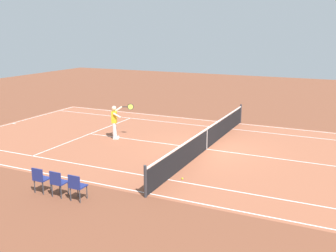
# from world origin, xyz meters

# --- Properties ---
(ground_plane) EXTENTS (60.00, 60.00, 0.00)m
(ground_plane) POSITION_xyz_m (0.00, 0.00, 0.00)
(ground_plane) COLOR brown
(court_slab) EXTENTS (24.20, 11.40, 0.00)m
(court_slab) POSITION_xyz_m (0.00, 0.00, 0.00)
(court_slab) COLOR #935138
(court_slab) RESTS_ON ground_plane
(court_line_markings) EXTENTS (23.85, 11.05, 0.01)m
(court_line_markings) POSITION_xyz_m (0.00, 0.00, 0.00)
(court_line_markings) COLOR white
(court_line_markings) RESTS_ON ground_plane
(tennis_net) EXTENTS (0.10, 11.70, 1.08)m
(tennis_net) POSITION_xyz_m (0.00, 0.00, 0.49)
(tennis_net) COLOR #2D2D33
(tennis_net) RESTS_ON ground_plane
(tennis_player_near) EXTENTS (0.89, 0.97, 1.70)m
(tennis_player_near) POSITION_xyz_m (4.70, 0.22, 0.93)
(tennis_player_near) COLOR white
(tennis_player_near) RESTS_ON ground_plane
(tennis_ball) EXTENTS (0.07, 0.07, 0.07)m
(tennis_ball) POSITION_xyz_m (-0.46, 3.87, 0.03)
(tennis_ball) COLOR #CCE01E
(tennis_ball) RESTS_ON ground_plane
(spectator_chair_0) EXTENTS (0.44, 0.44, 0.88)m
(spectator_chair_0) POSITION_xyz_m (1.82, 6.95, 0.52)
(spectator_chair_0) COLOR #38383D
(spectator_chair_0) RESTS_ON ground_plane
(spectator_chair_1) EXTENTS (0.44, 0.44, 0.88)m
(spectator_chair_1) POSITION_xyz_m (2.56, 6.95, 0.52)
(spectator_chair_1) COLOR #38383D
(spectator_chair_1) RESTS_ON ground_plane
(spectator_chair_2) EXTENTS (0.44, 0.44, 0.88)m
(spectator_chair_2) POSITION_xyz_m (3.30, 6.95, 0.52)
(spectator_chair_2) COLOR #38383D
(spectator_chair_2) RESTS_ON ground_plane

